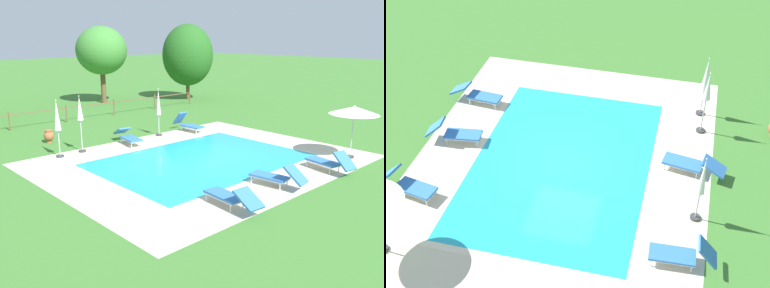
{
  "view_description": "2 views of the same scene",
  "coord_description": "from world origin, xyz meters",
  "views": [
    {
      "loc": [
        -11.62,
        -11.87,
        5.01
      ],
      "look_at": [
        -0.05,
        0.5,
        0.6
      ],
      "focal_mm": 39.16,
      "sensor_mm": 36.0,
      "label": 1
    },
    {
      "loc": [
        13.14,
        3.78,
        12.02
      ],
      "look_at": [
        0.1,
        0.6,
        1.07
      ],
      "focal_mm": 49.86,
      "sensor_mm": 36.0,
      "label": 2
    }
  ],
  "objects": [
    {
      "name": "pool_deck_paving",
      "position": [
        0.0,
        0.0,
        0.0
      ],
      "size": [
        12.52,
        10.0,
        0.01
      ],
      "primitive_type": "cube",
      "color": "beige",
      "rests_on": "ground"
    },
    {
      "name": "patio_umbrella_closed_row_centre",
      "position": [
        -4.07,
        4.4,
        1.62
      ],
      "size": [
        0.32,
        0.32,
        2.46
      ],
      "color": "#383838",
      "rests_on": "ground"
    },
    {
      "name": "ground_plane",
      "position": [
        0.0,
        0.0,
        0.0
      ],
      "size": [
        160.0,
        160.0,
        0.0
      ],
      "primitive_type": "plane",
      "color": "#3D752D"
    },
    {
      "name": "sun_lounger_north_end",
      "position": [
        -0.33,
        -4.01,
        0.38
      ],
      "size": [
        0.86,
        2.03,
        0.88
      ],
      "color": "#3370BC",
      "rests_on": "ground"
    },
    {
      "name": "pool_coping_rim",
      "position": [
        0.0,
        0.0,
        0.01
      ],
      "size": [
        8.9,
        6.38,
        0.01
      ],
      "color": "beige",
      "rests_on": "ground"
    },
    {
      "name": "sun_lounger_south_near_corner",
      "position": [
        -2.81,
        -4.16,
        0.36
      ],
      "size": [
        0.79,
        2.1,
        0.74
      ],
      "color": "#3370BC",
      "rests_on": "ground"
    },
    {
      "name": "patio_umbrella_closed_row_west",
      "position": [
        -2.98,
        4.48,
        1.74
      ],
      "size": [
        0.32,
        0.32,
        2.51
      ],
      "color": "#383838",
      "rests_on": "ground"
    },
    {
      "name": "patio_umbrella_closed_row_mid_west",
      "position": [
        1.46,
        4.6,
        1.54
      ],
      "size": [
        0.32,
        0.32,
        2.42
      ],
      "color": "#383838",
      "rests_on": "ground"
    },
    {
      "name": "swimming_pool_water",
      "position": [
        0.0,
        0.0,
        0.01
      ],
      "size": [
        8.42,
        5.9,
        0.01
      ],
      "primitive_type": "cube",
      "color": "#23A8C1",
      "rests_on": "ground"
    },
    {
      "name": "sun_lounger_north_far",
      "position": [
        3.27,
        4.34,
        0.39
      ],
      "size": [
        0.69,
        1.89,
        0.98
      ],
      "color": "#3370BC",
      "rests_on": "ground"
    },
    {
      "name": "sun_lounger_north_near_steps",
      "position": [
        -0.64,
        4.3,
        0.35
      ],
      "size": [
        0.95,
        2.14,
        0.71
      ],
      "color": "#3370BC",
      "rests_on": "ground"
    },
    {
      "name": "sun_lounger_north_mid",
      "position": [
        2.5,
        -4.36,
        0.38
      ],
      "size": [
        0.94,
        2.04,
        0.89
      ],
      "color": "#3370BC",
      "rests_on": "ground"
    }
  ]
}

